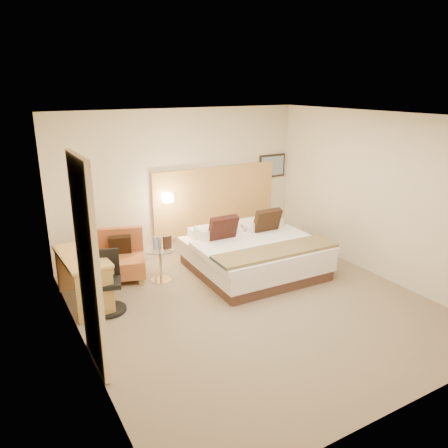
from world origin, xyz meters
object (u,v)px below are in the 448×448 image
bed (253,253)px  desk (84,265)px  desk_chair (107,287)px  lounge_chair (121,259)px  side_table (161,263)px

bed → desk: (-2.77, 0.24, 0.28)m
bed → desk_chair: size_ratio=2.40×
desk → bed: bearing=-5.0°
lounge_chair → desk_chair: desk_chair is taller
lounge_chair → side_table: lounge_chair is taller
lounge_chair → desk: 0.99m
lounge_chair → desk_chair: size_ratio=1.05×
desk → desk_chair: bearing=-60.6°
bed → desk: bearing=175.0°
lounge_chair → desk: size_ratio=0.74×
desk_chair → bed: bearing=3.0°
bed → side_table: size_ratio=3.78×
bed → lounge_chair: 2.23m
side_table → desk_chair: desk_chair is taller
lounge_chair → desk: lounge_chair is taller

